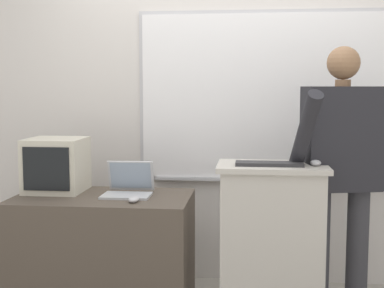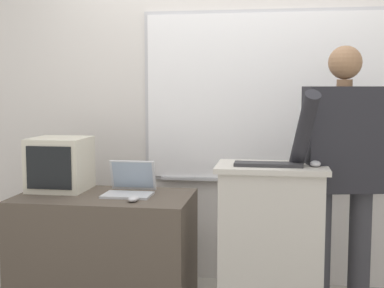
% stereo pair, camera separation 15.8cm
% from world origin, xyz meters
% --- Properties ---
extents(back_wall, '(6.40, 0.17, 2.74)m').
position_xyz_m(back_wall, '(0.02, 1.17, 1.37)').
color(back_wall, silver).
rests_on(back_wall, ground_plane).
extents(lectern_podium, '(0.63, 0.41, 0.98)m').
position_xyz_m(lectern_podium, '(0.33, 0.34, 0.49)').
color(lectern_podium, '#BCB7AD').
rests_on(lectern_podium, ground_plane).
extents(side_desk, '(1.09, 0.63, 0.75)m').
position_xyz_m(side_desk, '(-0.71, 0.44, 0.37)').
color(side_desk, '#4C4238').
rests_on(side_desk, ground_plane).
extents(person_presenter, '(0.61, 0.60, 1.66)m').
position_xyz_m(person_presenter, '(0.74, 0.46, 0.96)').
color(person_presenter, '#333338').
rests_on(person_presenter, ground_plane).
extents(laptop, '(0.30, 0.27, 0.21)m').
position_xyz_m(laptop, '(-0.55, 0.49, 0.80)').
color(laptop, '#B7BABF').
rests_on(laptop, side_desk).
extents(wireless_keyboard, '(0.38, 0.13, 0.02)m').
position_xyz_m(wireless_keyboard, '(0.31, 0.28, 0.99)').
color(wireless_keyboard, '#2D2D30').
rests_on(wireless_keyboard, lectern_podium).
extents(computer_mouse_by_laptop, '(0.06, 0.10, 0.03)m').
position_xyz_m(computer_mouse_by_laptop, '(-0.47, 0.28, 0.76)').
color(computer_mouse_by_laptop, '#BCBCC1').
rests_on(computer_mouse_by_laptop, side_desk).
extents(computer_mouse_by_keyboard, '(0.06, 0.10, 0.03)m').
position_xyz_m(computer_mouse_by_keyboard, '(0.57, 0.30, 0.99)').
color(computer_mouse_by_keyboard, '#BCBCC1').
rests_on(computer_mouse_by_keyboard, lectern_podium).
extents(crt_monitor, '(0.36, 0.36, 0.35)m').
position_xyz_m(crt_monitor, '(-1.04, 0.55, 0.92)').
color(crt_monitor, beige).
rests_on(crt_monitor, side_desk).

